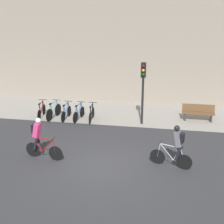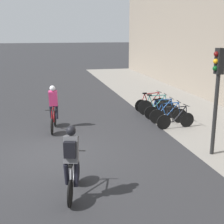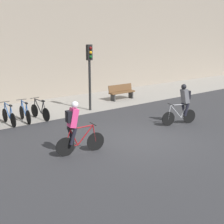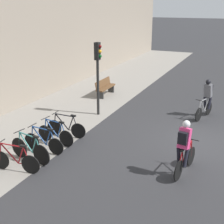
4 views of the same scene
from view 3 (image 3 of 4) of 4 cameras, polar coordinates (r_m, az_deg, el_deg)
The scene contains 10 objects.
ground at distance 11.55m, azimuth 5.46°, elevation -5.13°, with size 200.00×200.00×0.00m, color #2B2B2D.
kerb_strip at distance 16.88m, azimuth -10.54°, elevation 0.85°, with size 44.00×4.50×0.01m, color gray.
building_facade at distance 18.77m, azimuth -14.98°, elevation 15.97°, with size 44.00×0.60×9.14m, color gray.
cyclist_pink at distance 9.96m, azimuth -6.79°, elevation -2.59°, with size 1.68×0.53×1.75m.
cyclist_grey at distance 13.64m, azimuth 12.92°, elevation 1.68°, with size 1.63×0.61×1.75m.
parked_bike_2 at distance 14.08m, azimuth -18.35°, elevation -0.68°, with size 0.46×1.62×0.93m.
parked_bike_3 at distance 14.33m, azimuth -15.64°, elevation -0.22°, with size 0.46×1.61×0.94m.
parked_bike_4 at distance 14.61m, azimuth -13.01°, elevation 0.20°, with size 0.46×1.63×0.94m.
traffic_light_pole at distance 15.64m, azimuth -4.12°, elevation 8.54°, with size 0.26×0.30×3.30m.
bench at distance 18.54m, azimuth 1.76°, elevation 3.73°, with size 1.74×0.44×0.89m.
Camera 3 is at (-7.59, -7.85, 3.77)m, focal length 50.00 mm.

